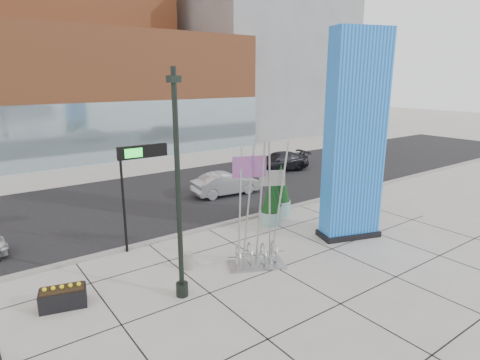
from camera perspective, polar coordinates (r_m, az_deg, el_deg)
ground at (r=15.57m, az=0.06°, el=-12.11°), size 160.00×160.00×0.00m
street_asphalt at (r=23.82m, az=-14.32°, el=-3.02°), size 80.00×12.00×0.02m
curb_edge at (r=18.65m, az=-7.28°, el=-7.42°), size 80.00×0.30×0.12m
tower_podium at (r=39.37m, az=-23.01°, el=11.15°), size 34.00×10.00×11.00m
tower_glass_front at (r=34.98m, az=-20.66°, el=6.15°), size 34.00×0.60×5.00m
building_grey_parking at (r=55.20m, az=2.32°, el=16.49°), size 20.00×18.00×18.00m
blue_pylon at (r=17.82m, az=15.99°, el=5.32°), size 2.92×1.97×8.93m
lamp_post at (r=12.60m, az=-8.68°, el=-4.17°), size 0.50×0.40×7.27m
public_art_sculpture at (r=15.12m, az=2.44°, el=-7.71°), size 2.37×1.86×4.83m
concrete_bollard at (r=15.34m, az=-7.34°, el=-11.30°), size 0.34×0.34×0.66m
overhead_street_sign at (r=16.50m, az=-14.22°, el=2.67°), size 2.05×0.25×4.34m
round_planter_east at (r=20.36m, az=4.80°, el=-2.40°), size 0.92×0.92×2.30m
round_planter_mid at (r=20.81m, az=5.77°, el=-1.53°), size 1.07×1.07×2.69m
round_planter_west at (r=19.36m, az=4.33°, el=-3.20°), size 0.94×0.94×2.36m
box_planter_north at (r=14.07m, az=-23.87°, el=-14.93°), size 1.50×1.02×0.75m
car_silver_mid at (r=24.33m, az=-2.00°, el=-0.54°), size 4.30×1.85×1.38m
car_dark_east at (r=30.77m, az=5.51°, el=2.59°), size 5.11×2.77×1.40m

